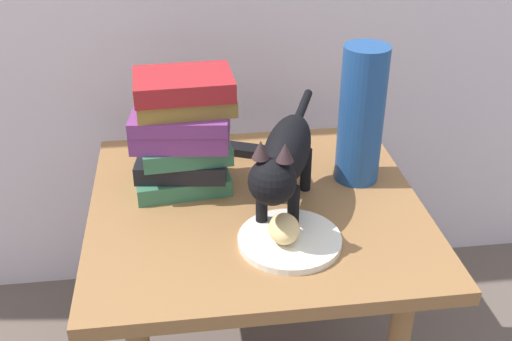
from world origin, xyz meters
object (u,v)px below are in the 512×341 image
side_table (256,229)px  tv_remote (235,149)px  cat (284,157)px  book_stack (183,132)px  plate (290,240)px  bread_roll (284,229)px  green_vase (361,115)px

side_table → tv_remote: tv_remote is taller
cat → book_stack: size_ratio=1.73×
side_table → plate: bearing=-73.2°
bread_roll → cat: size_ratio=0.18×
bread_roll → green_vase: (0.21, 0.23, 0.12)m
bread_roll → tv_remote: 0.40m
cat → tv_remote: bearing=104.4°
side_table → plate: size_ratio=3.49×
plate → cat: (0.01, 0.11, 0.13)m
tv_remote → book_stack: bearing=-107.9°
plate → book_stack: bearing=128.4°
plate → book_stack: (-0.19, 0.24, 0.13)m
cat → tv_remote: size_ratio=3.04×
cat → bread_roll: bearing=-99.0°
cat → green_vase: size_ratio=1.46×
side_table → cat: size_ratio=1.55×
plate → bread_roll: (-0.01, -0.01, 0.03)m
side_table → green_vase: size_ratio=2.26×
bread_roll → tv_remote: bearing=97.9°
side_table → tv_remote: bearing=95.1°
bread_roll → tv_remote: size_ratio=0.53×
green_vase → tv_remote: green_vase is taller
bread_roll → green_vase: bearing=48.5°
cat → tv_remote: 0.31m
bread_roll → cat: bearing=81.0°
cat → book_stack: 0.24m
green_vase → bread_roll: bearing=-131.5°
book_stack → green_vase: bearing=-1.8°
bread_roll → cat: 0.15m
plate → tv_remote: 0.39m
plate → green_vase: size_ratio=0.65×
bread_roll → tv_remote: (-0.05, 0.39, -0.03)m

